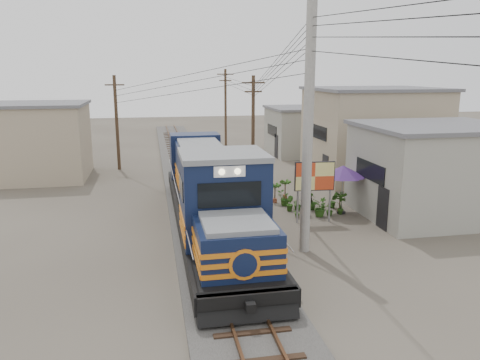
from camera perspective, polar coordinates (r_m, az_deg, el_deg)
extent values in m
plane|color=#473F35|center=(19.47, -2.60, -8.77)|extent=(120.00, 120.00, 0.00)
cube|color=#595651|center=(28.91, -5.47, -1.33)|extent=(3.60, 70.00, 0.16)
cube|color=#51331E|center=(28.82, -6.53, -1.03)|extent=(0.08, 70.00, 0.12)
cube|color=#51331E|center=(28.92, -4.42, -0.94)|extent=(0.08, 70.00, 0.12)
cube|color=black|center=(21.65, -3.63, -4.25)|extent=(3.12, 17.20, 0.59)
cube|color=black|center=(16.77, -1.23, -10.70)|extent=(2.37, 3.44, 0.70)
cube|color=black|center=(26.88, -5.07, -1.55)|extent=(2.37, 3.44, 0.70)
cube|color=#0F1837|center=(15.12, -0.43, -8.35)|extent=(2.56, 2.58, 1.61)
cube|color=#0F1837|center=(17.37, -2.04, -2.51)|extent=(3.06, 2.80, 3.33)
cube|color=slate|center=(16.98, -2.08, 3.09)|extent=(3.12, 2.93, 0.19)
cube|color=black|center=(15.87, -1.27, -1.79)|extent=(2.18, 0.06, 0.86)
cube|color=white|center=(15.67, -1.28, 1.05)|extent=(1.08, 0.06, 0.38)
cube|color=#0F1837|center=(23.89, -4.49, 0.72)|extent=(2.43, 10.54, 2.47)
cube|color=slate|center=(23.65, -4.55, 3.78)|extent=(2.18, 10.54, 0.19)
cube|color=orange|center=(21.48, -3.65, -2.75)|extent=(3.16, 17.20, 0.15)
cube|color=orange|center=(21.39, -3.66, -1.91)|extent=(3.16, 17.20, 0.15)
cube|color=orange|center=(21.31, -3.67, -1.08)|extent=(3.16, 17.20, 0.15)
cylinder|color=#9E9B93|center=(18.55, 8.29, 6.00)|extent=(0.40, 0.40, 10.00)
cylinder|color=#4C3826|center=(32.87, 1.60, 6.53)|extent=(0.24, 0.24, 7.00)
cube|color=#4C3826|center=(32.67, 1.64, 11.77)|extent=(1.60, 0.10, 0.10)
cube|color=#4C3826|center=(32.69, 1.63, 10.72)|extent=(1.20, 0.10, 0.10)
cylinder|color=#4C3826|center=(46.61, -1.77, 8.77)|extent=(0.24, 0.24, 7.50)
cube|color=#4C3826|center=(46.48, -1.80, 12.77)|extent=(1.60, 0.10, 0.10)
cube|color=#4C3826|center=(46.48, -1.80, 12.03)|extent=(1.20, 0.10, 0.10)
cylinder|color=#4C3826|center=(36.17, -14.79, 6.71)|extent=(0.24, 0.24, 7.00)
cube|color=#4C3826|center=(35.98, -15.07, 11.46)|extent=(1.60, 0.10, 0.10)
cube|color=#4C3826|center=(36.00, -15.01, 10.50)|extent=(1.20, 0.10, 0.10)
cube|color=gray|center=(25.66, 22.60, 0.84)|extent=(7.00, 6.00, 4.50)
cube|color=slate|center=(25.31, 23.06, 6.05)|extent=(7.35, 6.30, 0.20)
cube|color=black|center=(23.87, 15.56, 1.07)|extent=(0.05, 3.00, 0.90)
cube|color=tan|center=(33.73, 15.81, 5.36)|extent=(8.00, 7.00, 6.00)
cube|color=slate|center=(33.48, 16.14, 10.62)|extent=(8.40, 7.35, 0.20)
cube|color=black|center=(32.10, 9.37, 5.85)|extent=(0.05, 3.50, 0.90)
cube|color=gray|center=(42.45, 7.89, 5.86)|extent=(6.00, 6.00, 4.00)
cube|color=slate|center=(42.24, 7.97, 8.68)|extent=(6.30, 6.30, 0.20)
cube|color=black|center=(41.56, 3.92, 6.08)|extent=(0.05, 3.00, 0.90)
cube|color=tan|center=(35.03, -23.10, 4.25)|extent=(6.00, 6.00, 5.00)
cube|color=slate|center=(34.77, -23.48, 8.48)|extent=(6.30, 6.30, 0.20)
cylinder|color=#99999E|center=(22.92, 7.04, -2.52)|extent=(0.10, 0.10, 2.23)
cylinder|color=#99999E|center=(23.34, 10.89, -2.38)|extent=(0.10, 0.10, 2.23)
cube|color=black|center=(22.83, 9.09, 0.47)|extent=(1.97, 0.27, 1.43)
cube|color=red|center=(22.80, 9.11, 0.45)|extent=(1.88, 0.22, 1.34)
cylinder|color=black|center=(25.14, 12.22, -3.85)|extent=(0.46, 0.46, 0.10)
cylinder|color=#99999E|center=(24.85, 12.34, -1.41)|extent=(0.05, 0.05, 2.31)
cone|color=#402062|center=(24.60, 12.46, 1.08)|extent=(2.75, 2.75, 0.58)
imported|color=black|center=(25.34, 8.37, -1.73)|extent=(0.72, 0.68, 1.65)
imported|color=#264D16|center=(23.90, 6.97, -3.67)|extent=(0.49, 0.49, 0.79)
imported|color=#264D16|center=(24.22, 8.26, -3.52)|extent=(0.34, 0.42, 0.76)
imported|color=#264D16|center=(24.21, 9.78, -3.38)|extent=(0.80, 0.90, 0.92)
imported|color=#264D16|center=(24.54, 10.86, -3.57)|extent=(0.49, 0.49, 0.62)
imported|color=#264D16|center=(24.80, 12.21, -2.97)|extent=(0.64, 0.63, 1.02)
imported|color=#264D16|center=(25.00, 6.05, -2.87)|extent=(0.38, 0.46, 0.81)
imported|color=#264D16|center=(25.25, 7.09, -2.94)|extent=(0.63, 0.56, 0.64)
imported|color=#264D16|center=(25.41, 8.68, -2.53)|extent=(0.55, 0.55, 0.95)
imported|color=#264D16|center=(25.56, 10.08, -2.82)|extent=(0.40, 0.42, 0.66)
imported|color=#264D16|center=(25.90, 11.32, -2.54)|extent=(0.52, 0.48, 0.77)
imported|color=#264D16|center=(25.92, 5.44, -2.25)|extent=(0.84, 0.75, 0.83)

